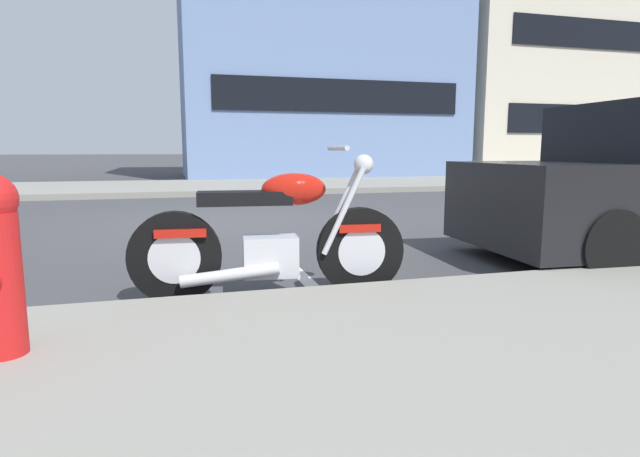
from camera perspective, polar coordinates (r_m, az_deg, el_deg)
ground_plane at (r=8.21m, az=-8.13°, el=0.81°), size 260.00×260.00×0.00m
sidewalk_far_curb at (r=19.95m, az=25.37°, el=4.81°), size 120.00×5.00×0.14m
parking_stall_stripe at (r=4.46m, az=-1.51°, el=-5.66°), size 0.12×2.20×0.01m
parked_motorcycle at (r=3.89m, az=-5.17°, el=-1.26°), size 2.05×0.62×1.13m
townhouse_behind_pole at (r=22.93m, az=-1.10°, el=22.58°), size 10.33×8.43×13.28m
townhouse_corner_block at (r=28.67m, az=23.13°, el=16.17°), size 12.56×10.07×10.41m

